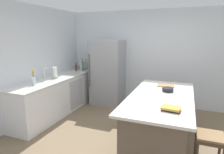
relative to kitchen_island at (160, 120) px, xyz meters
The scene contains 17 objects.
ground_plane 0.69m from the kitchen_island, 163.16° to the right, with size 7.20×7.20×0.00m, color #7A664C.
wall_rear 2.32m from the kitchen_island, 103.21° to the left, with size 6.00×0.10×2.60m, color silver.
wall_left 3.06m from the kitchen_island, behind, with size 0.10×6.00×2.60m, color silver.
counter_run_left 2.64m from the kitchen_island, 167.36° to the left, with size 0.66×2.78×0.90m.
kitchen_island is the anchor object (origin of this frame).
refrigerator 2.43m from the kitchen_island, 135.10° to the left, with size 0.84×0.76×1.80m.
bar_stool 1.00m from the kitchen_island, 43.58° to the right, with size 0.36×0.36×0.67m.
sink_faucet 2.70m from the kitchen_island, behind, with size 0.15×0.05×0.30m.
flower_vase 2.65m from the kitchen_island, behind, with size 0.08×0.08×0.33m.
paper_towel_roll 2.71m from the kitchen_island, 168.46° to the left, with size 0.14×0.14×0.31m.
gin_bottle 3.14m from the kitchen_island, 143.39° to the left, with size 0.08×0.08×0.31m.
olive_oil_bottle 3.13m from the kitchen_island, 145.42° to the left, with size 0.06×0.06×0.33m.
soda_bottle 3.08m from the kitchen_island, 146.78° to the left, with size 0.07×0.07×0.38m.
syrup_bottle 3.13m from the kitchen_island, 149.37° to the left, with size 0.07×0.07×0.23m.
cookbook_stack 0.83m from the kitchen_island, 71.75° to the right, with size 0.27×0.21×0.06m.
mixing_bowl 0.58m from the kitchen_island, 75.84° to the left, with size 0.21×0.21×0.07m.
cutting_board 0.83m from the kitchen_island, 89.90° to the left, with size 0.34×0.27×0.02m.
Camera 1 is at (0.86, -3.12, 1.92)m, focal length 31.06 mm.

